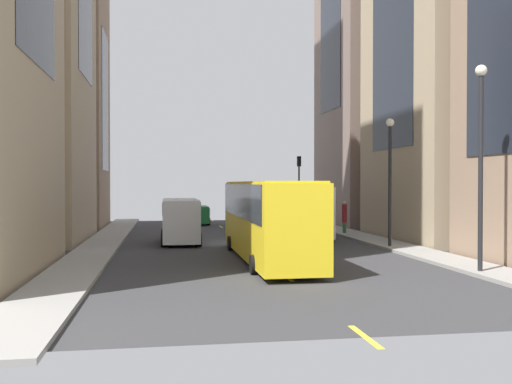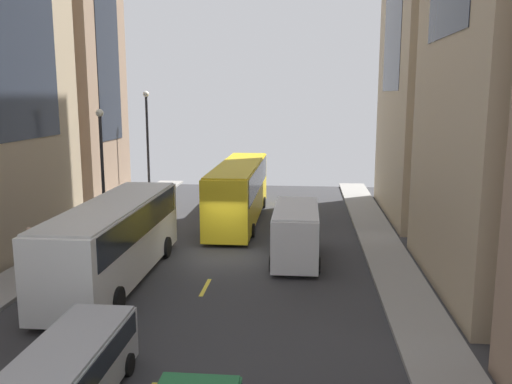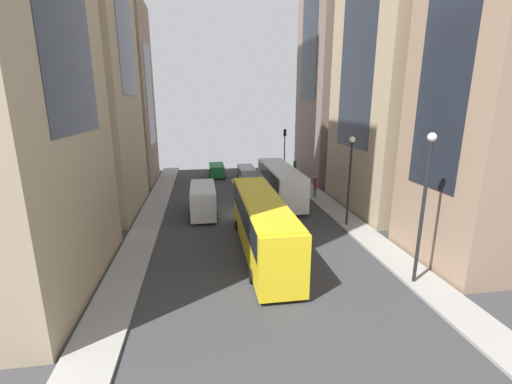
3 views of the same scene
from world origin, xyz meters
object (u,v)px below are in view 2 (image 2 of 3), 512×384
object	(u,v)px
city_bus_white	(115,234)
delivery_van_white	(296,230)
pedestrian_crossing_mid	(30,250)
streetcar_yellow	(239,187)
car_silver_1	(73,365)

from	to	relation	value
city_bus_white	delivery_van_white	xyz separation A→B (m)	(7.49, 3.45, -0.49)
delivery_van_white	pedestrian_crossing_mid	world-z (taller)	delivery_van_white
streetcar_yellow	pedestrian_crossing_mid	distance (m)	13.87
streetcar_yellow	delivery_van_white	distance (m)	8.85
streetcar_yellow	car_silver_1	distance (m)	20.61
delivery_van_white	car_silver_1	world-z (taller)	delivery_van_white
streetcar_yellow	delivery_van_white	bearing A→B (deg)	-65.33
streetcar_yellow	car_silver_1	xyz separation A→B (m)	(-1.67, -20.51, -1.11)
car_silver_1	pedestrian_crossing_mid	size ratio (longest dim) A/B	2.21
car_silver_1	pedestrian_crossing_mid	xyz separation A→B (m)	(-5.77, 8.84, 0.26)
city_bus_white	pedestrian_crossing_mid	world-z (taller)	city_bus_white
pedestrian_crossing_mid	city_bus_white	bearing A→B (deg)	15.83
city_bus_white	streetcar_yellow	size ratio (longest dim) A/B	0.87
city_bus_white	car_silver_1	distance (m)	9.33
delivery_van_white	car_silver_1	distance (m)	13.59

